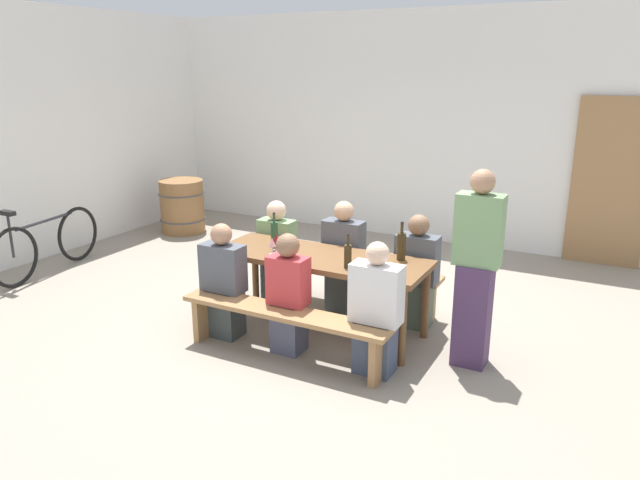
{
  "coord_description": "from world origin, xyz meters",
  "views": [
    {
      "loc": [
        2.48,
        -4.7,
        2.45
      ],
      "look_at": [
        0.0,
        0.0,
        0.9
      ],
      "focal_mm": 33.67,
      "sensor_mm": 36.0,
      "label": 1
    }
  ],
  "objects": [
    {
      "name": "ground_plane",
      "position": [
        0.0,
        0.0,
        0.0
      ],
      "size": [
        24.0,
        24.0,
        0.0
      ],
      "primitive_type": "plane",
      "color": "gray"
    },
    {
      "name": "back_wall",
      "position": [
        0.0,
        3.59,
        1.6
      ],
      "size": [
        14.0,
        0.2,
        3.2
      ],
      "primitive_type": "cube",
      "color": "white",
      "rests_on": "ground"
    },
    {
      "name": "side_wall",
      "position": [
        -4.37,
        0.0,
        1.6
      ],
      "size": [
        0.2,
        7.58,
        3.2
      ],
      "primitive_type": "cube",
      "color": "white",
      "rests_on": "ground"
    },
    {
      "name": "wooden_door",
      "position": [
        2.24,
        3.45,
        1.05
      ],
      "size": [
        0.9,
        0.06,
        2.1
      ],
      "primitive_type": "cube",
      "color": "#9E7247",
      "rests_on": "ground"
    },
    {
      "name": "tasting_table",
      "position": [
        0.0,
        0.0,
        0.67
      ],
      "size": [
        2.04,
        0.74,
        0.75
      ],
      "color": "brown",
      "rests_on": "ground"
    },
    {
      "name": "bench_near",
      "position": [
        0.0,
        -0.67,
        0.35
      ],
      "size": [
        1.94,
        0.3,
        0.45
      ],
      "color": "#9E7247",
      "rests_on": "ground"
    },
    {
      "name": "bench_far",
      "position": [
        0.0,
        0.67,
        0.35
      ],
      "size": [
        1.94,
        0.3,
        0.45
      ],
      "color": "#9E7247",
      "rests_on": "ground"
    },
    {
      "name": "wine_bottle_0",
      "position": [
        0.71,
        0.23,
        0.88
      ],
      "size": [
        0.08,
        0.08,
        0.35
      ],
      "color": "#332814",
      "rests_on": "tasting_table"
    },
    {
      "name": "wine_bottle_1",
      "position": [
        -0.53,
        0.06,
        0.88
      ],
      "size": [
        0.07,
        0.07,
        0.34
      ],
      "color": "#234C2D",
      "rests_on": "tasting_table"
    },
    {
      "name": "wine_bottle_2",
      "position": [
        0.38,
        -0.2,
        0.86
      ],
      "size": [
        0.07,
        0.07,
        0.31
      ],
      "color": "#332814",
      "rests_on": "tasting_table"
    },
    {
      "name": "wine_glass_0",
      "position": [
        -0.41,
        -0.18,
        0.87
      ],
      "size": [
        0.07,
        0.07,
        0.16
      ],
      "color": "silver",
      "rests_on": "tasting_table"
    },
    {
      "name": "wine_glass_1",
      "position": [
        0.7,
        -0.25,
        0.86
      ],
      "size": [
        0.07,
        0.07,
        0.17
      ],
      "color": "silver",
      "rests_on": "tasting_table"
    },
    {
      "name": "wine_glass_2",
      "position": [
        -0.45,
        -0.05,
        0.86
      ],
      "size": [
        0.07,
        0.07,
        0.17
      ],
      "color": "silver",
      "rests_on": "tasting_table"
    },
    {
      "name": "seated_guest_near_0",
      "position": [
        -0.73,
        -0.52,
        0.51
      ],
      "size": [
        0.41,
        0.24,
        1.09
      ],
      "rotation": [
        0.0,
        0.0,
        1.57
      ],
      "color": "#384141",
      "rests_on": "ground"
    },
    {
      "name": "seated_guest_near_1",
      "position": [
        -0.04,
        -0.52,
        0.52
      ],
      "size": [
        0.35,
        0.24,
        1.08
      ],
      "rotation": [
        0.0,
        0.0,
        1.57
      ],
      "color": "#494C62",
      "rests_on": "ground"
    },
    {
      "name": "seated_guest_near_2",
      "position": [
        0.78,
        -0.52,
        0.53
      ],
      "size": [
        0.42,
        0.24,
        1.13
      ],
      "rotation": [
        0.0,
        0.0,
        1.57
      ],
      "color": "#404C64",
      "rests_on": "ground"
    },
    {
      "name": "seated_guest_far_0",
      "position": [
        -0.79,
        0.52,
        0.52
      ],
      "size": [
        0.39,
        0.24,
        1.09
      ],
      "rotation": [
        0.0,
        0.0,
        -1.57
      ],
      "color": "#3D5156",
      "rests_on": "ground"
    },
    {
      "name": "seated_guest_far_1",
      "position": [
        -0.01,
        0.52,
        0.55
      ],
      "size": [
        0.41,
        0.24,
        1.16
      ],
      "rotation": [
        0.0,
        0.0,
        -1.57
      ],
      "color": "#414947",
      "rests_on": "ground"
    },
    {
      "name": "seated_guest_far_2",
      "position": [
        0.77,
        0.52,
        0.53
      ],
      "size": [
        0.4,
        0.24,
        1.12
      ],
      "rotation": [
        0.0,
        0.0,
        -1.57
      ],
      "color": "#455649",
      "rests_on": "ground"
    },
    {
      "name": "standing_host",
      "position": [
        1.44,
        -0.0,
        0.81
      ],
      "size": [
        0.37,
        0.24,
        1.67
      ],
      "rotation": [
        0.0,
        0.0,
        3.14
      ],
      "color": "#483054",
      "rests_on": "ground"
    },
    {
      "name": "wine_barrel",
      "position": [
        -3.51,
        2.17,
        0.4
      ],
      "size": [
        0.69,
        0.69,
        0.8
      ],
      "color": "olive",
      "rests_on": "ground"
    },
    {
      "name": "parked_bicycle_0",
      "position": [
        -3.7,
        -0.08,
        0.37
      ],
      "size": [
        0.33,
        1.74,
        0.9
      ],
      "rotation": [
        0.0,
        0.0,
        1.72
      ],
      "color": "black",
      "rests_on": "ground"
    }
  ]
}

